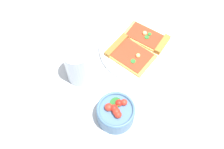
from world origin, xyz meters
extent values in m
plane|color=silver|center=(0.00, 0.00, 0.00)|extent=(2.40, 2.40, 0.00)
cylinder|color=white|center=(0.02, -0.01, 0.01)|extent=(0.26, 0.26, 0.01)
cube|color=#E5B256|center=(0.04, -0.05, 0.02)|extent=(0.16, 0.12, 0.01)
cube|color=#B77A33|center=(-0.02, -0.07, 0.02)|extent=(0.05, 0.08, 0.02)
cube|color=red|center=(0.04, -0.05, 0.02)|extent=(0.14, 0.11, 0.00)
cylinder|color=#2D722D|center=(0.03, -0.06, 0.03)|extent=(0.01, 0.01, 0.00)
sphere|color=#F2D87F|center=(0.05, -0.05, 0.03)|extent=(0.01, 0.01, 0.01)
cylinder|color=#2D722D|center=(0.03, -0.04, 0.03)|extent=(0.02, 0.02, 0.00)
cube|color=gold|center=(0.01, 0.04, 0.02)|extent=(0.16, 0.13, 0.01)
cube|color=#A36B2D|center=(0.07, 0.06, 0.02)|extent=(0.05, 0.10, 0.02)
cube|color=red|center=(0.01, 0.04, 0.02)|extent=(0.14, 0.12, 0.00)
sphere|color=#EAD172|center=(-0.01, 0.03, 0.03)|extent=(0.01, 0.01, 0.01)
cylinder|color=#2D722D|center=(-0.02, 0.05, 0.03)|extent=(0.02, 0.02, 0.00)
cylinder|color=#4C7299|center=(-0.13, 0.20, 0.03)|extent=(0.11, 0.11, 0.06)
torus|color=#4C7299|center=(-0.13, 0.20, 0.06)|extent=(0.11, 0.11, 0.01)
sphere|color=red|center=(-0.12, 0.17, 0.06)|extent=(0.02, 0.02, 0.02)
sphere|color=red|center=(-0.12, 0.18, 0.06)|extent=(0.02, 0.02, 0.02)
sphere|color=red|center=(-0.14, 0.21, 0.06)|extent=(0.02, 0.02, 0.02)
sphere|color=red|center=(-0.12, 0.20, 0.06)|extent=(0.02, 0.02, 0.02)
sphere|color=red|center=(-0.13, 0.20, 0.06)|extent=(0.02, 0.02, 0.02)
sphere|color=red|center=(-0.11, 0.21, 0.06)|extent=(0.02, 0.02, 0.02)
cylinder|color=#2D722D|center=(-0.11, 0.19, 0.06)|extent=(0.04, 0.04, 0.01)
cylinder|color=silver|center=(0.05, 0.21, 0.06)|extent=(0.08, 0.08, 0.13)
cylinder|color=black|center=(0.05, 0.21, 0.05)|extent=(0.07, 0.07, 0.10)
camera|label=1|loc=(-0.35, 0.37, 0.74)|focal=43.38mm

